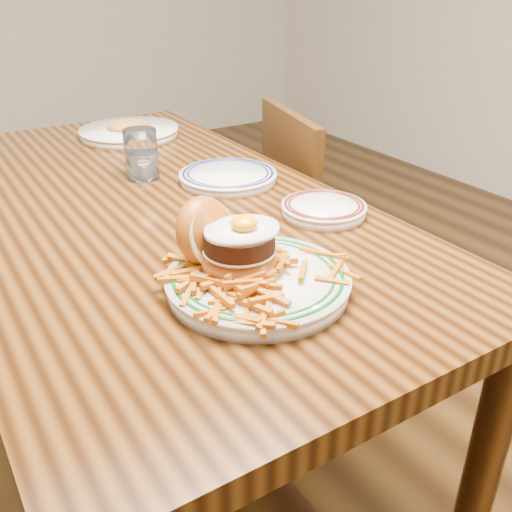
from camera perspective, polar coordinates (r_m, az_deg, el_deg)
floor at (r=1.77m, az=-8.87°, el=-17.77°), size 6.00×6.00×0.00m
table at (r=1.38m, az=-10.81°, el=2.02°), size 0.85×1.60×0.75m
chair_right at (r=1.83m, az=6.51°, el=2.00°), size 0.49×0.49×0.87m
main_plate at (r=0.95m, az=-0.72°, el=-1.04°), size 0.31×0.33×0.15m
side_plate at (r=1.25m, az=6.79°, el=4.76°), size 0.19×0.19×0.03m
rear_plate at (r=1.44m, az=-2.81°, el=7.99°), size 0.25×0.25×0.03m
water_glass at (r=1.49m, az=-11.37°, el=9.68°), size 0.08×0.08×0.13m
far_plate at (r=1.88m, az=-12.55°, el=12.08°), size 0.31×0.31×0.06m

